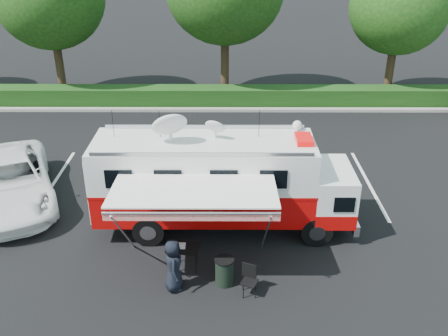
# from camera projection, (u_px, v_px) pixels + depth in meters

# --- Properties ---
(ground_plane) EXTENTS (120.00, 120.00, 0.00)m
(ground_plane) POSITION_uv_depth(u_px,v_px,m) (224.00, 227.00, 16.31)
(ground_plane) COLOR black
(ground_plane) RESTS_ON ground
(back_border) EXTENTS (60.00, 6.14, 8.87)m
(back_border) POSITION_uv_depth(u_px,v_px,m) (247.00, 6.00, 25.61)
(back_border) COLOR #9E998E
(back_border) RESTS_ON ground_plane
(stall_lines) EXTENTS (24.12, 5.50, 0.01)m
(stall_lines) POSITION_uv_depth(u_px,v_px,m) (211.00, 183.00, 18.99)
(stall_lines) COLOR silver
(stall_lines) RESTS_ON ground_plane
(command_truck) EXTENTS (8.11, 2.23, 3.90)m
(command_truck) POSITION_uv_depth(u_px,v_px,m) (222.00, 182.00, 15.56)
(command_truck) COLOR black
(command_truck) RESTS_ON ground_plane
(awning) EXTENTS (4.43, 2.31, 2.68)m
(awning) POSITION_uv_depth(u_px,v_px,m) (193.00, 195.00, 13.11)
(awning) COLOR white
(awning) RESTS_ON ground_plane
(white_suv) EXTENTS (4.89, 6.59, 1.66)m
(white_suv) POSITION_uv_depth(u_px,v_px,m) (14.00, 202.00, 17.74)
(white_suv) COLOR white
(white_suv) RESTS_ON ground_plane
(person) EXTENTS (0.57, 0.80, 1.53)m
(person) POSITION_uv_depth(u_px,v_px,m) (175.00, 288.00, 13.60)
(person) COLOR black
(person) RESTS_ON ground_plane
(folding_table) EXTENTS (0.98, 0.78, 0.76)m
(folding_table) POSITION_uv_depth(u_px,v_px,m) (183.00, 248.00, 14.05)
(folding_table) COLOR black
(folding_table) RESTS_ON ground_plane
(folding_chair) EXTENTS (0.53, 0.56, 0.85)m
(folding_chair) POSITION_uv_depth(u_px,v_px,m) (249.00, 277.00, 13.24)
(folding_chair) COLOR black
(folding_chair) RESTS_ON ground_plane
(trash_bin) EXTENTS (0.54, 0.54, 0.81)m
(trash_bin) POSITION_uv_depth(u_px,v_px,m) (224.00, 271.00, 13.60)
(trash_bin) COLOR black
(trash_bin) RESTS_ON ground_plane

